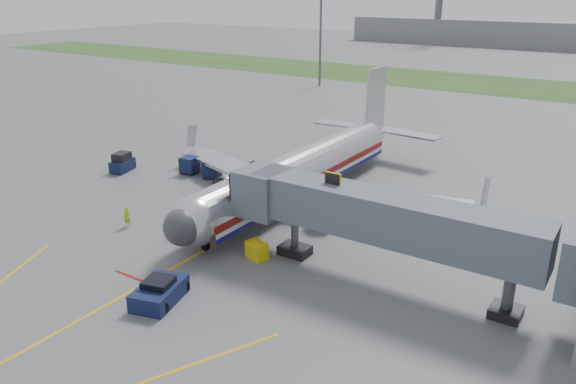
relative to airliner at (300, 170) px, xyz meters
The scene contains 15 objects.
ground 15.48m from the airliner, 90.01° to the right, with size 400.00×400.00×0.00m, color #565659.
grass_strip 74.80m from the airliner, 90.00° to the left, with size 300.00×25.00×0.01m, color #2D4C1E.
apron_markings 22.80m from the airliner, 90.01° to the right, with size 21.52×50.00×0.01m.
airliner is the anchor object (origin of this frame).
jet_bridge 16.54m from the airliner, 38.56° to the right, with size 25.30×4.00×6.90m.
light_mast_left 62.96m from the airliner, 118.72° to the left, with size 2.00×0.44×20.40m.
distant_terminal 155.08m from the airliner, 93.70° to the left, with size 120.00×14.00×8.00m, color slate.
pushback_tug 20.64m from the airliner, 83.13° to the right, with size 3.19×4.21×1.56m.
baggage_tug 20.48m from the airliner, 169.57° to the right, with size 2.21×3.16×2.01m.
baggage_cart_a 10.80m from the airliner, behind, with size 2.22×2.22×1.82m.
baggage_cart_b 13.63m from the airliner, behind, with size 1.85×1.85×1.78m.
baggage_cart_c 12.47m from the airliner, 104.54° to the right, with size 1.64×1.64×1.49m.
belt_loader 7.63m from the airliner, behind, with size 2.75×4.28×2.05m.
ground_power_cart 13.04m from the airliner, 71.93° to the right, with size 1.79×1.45×1.24m.
ramp_worker 15.94m from the airliner, 121.03° to the right, with size 0.64×0.42×1.75m, color #B1CF18.
Camera 1 is at (26.06, -26.33, 18.65)m, focal length 35.00 mm.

